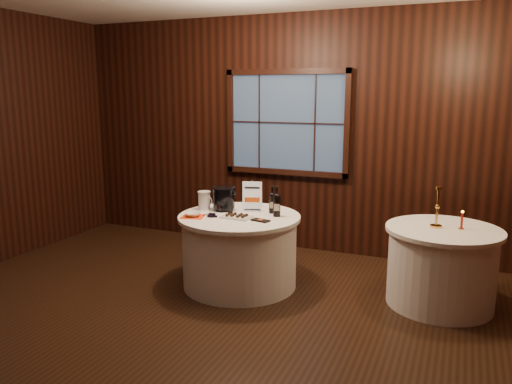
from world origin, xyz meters
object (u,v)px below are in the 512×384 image
at_px(port_bottle_left, 272,201).
at_px(chocolate_box, 260,220).
at_px(ice_bucket, 224,198).
at_px(side_table, 441,266).
at_px(brass_candlestick, 437,213).
at_px(port_bottle_right, 277,203).
at_px(grape_bunch, 212,215).
at_px(main_table, 240,250).
at_px(chocolate_plate, 237,216).
at_px(cracker_bowl, 193,214).
at_px(sign_stand, 252,201).
at_px(red_candle, 462,222).
at_px(glass_pitcher, 204,200).

xyz_separation_m(port_bottle_left, chocolate_box, (0.01, -0.36, -0.12)).
bearing_deg(ice_bucket, side_table, 4.17).
relative_size(port_bottle_left, brass_candlestick, 0.75).
bearing_deg(port_bottle_right, grape_bunch, -174.94).
relative_size(ice_bucket, chocolate_box, 1.38).
distance_m(main_table, brass_candlestick, 2.02).
bearing_deg(chocolate_plate, main_table, 99.81).
xyz_separation_m(ice_bucket, cracker_bowl, (-0.17, -0.37, -0.11)).
distance_m(port_bottle_left, ice_bucket, 0.54).
bearing_deg(chocolate_plate, port_bottle_left, 51.35).
bearing_deg(main_table, cracker_bowl, -150.22).
relative_size(sign_stand, chocolate_box, 1.83).
relative_size(main_table, ice_bucket, 5.04).
distance_m(grape_bunch, cracker_bowl, 0.20).
xyz_separation_m(main_table, red_candle, (2.15, 0.31, 0.46)).
height_order(main_table, glass_pitcher, glass_pitcher).
relative_size(grape_bunch, glass_pitcher, 0.86).
distance_m(port_bottle_right, cracker_bowl, 0.87).
bearing_deg(grape_bunch, chocolate_plate, 16.62).
bearing_deg(glass_pitcher, main_table, 3.13).
relative_size(chocolate_plate, red_candle, 1.67).
bearing_deg(side_table, cracker_bowl, -167.44).
bearing_deg(chocolate_box, chocolate_plate, -172.23).
height_order(sign_stand, grape_bunch, sign_stand).
height_order(side_table, brass_candlestick, brass_candlestick).
bearing_deg(red_candle, chocolate_plate, -168.92).
height_order(main_table, brass_candlestick, brass_candlestick).
distance_m(port_bottle_left, glass_pitcher, 0.76).
distance_m(port_bottle_right, red_candle, 1.79).
bearing_deg(cracker_bowl, brass_candlestick, 12.98).
xyz_separation_m(ice_bucket, grape_bunch, (0.02, -0.32, -0.11)).
height_order(main_table, side_table, same).
bearing_deg(port_bottle_left, chocolate_plate, -149.34).
distance_m(main_table, side_table, 2.02).
relative_size(glass_pitcher, red_candle, 1.11).
distance_m(side_table, glass_pitcher, 2.52).
distance_m(cracker_bowl, brass_candlestick, 2.41).
distance_m(brass_candlestick, red_candle, 0.23).
xyz_separation_m(chocolate_plate, brass_candlestick, (1.91, 0.41, 0.13)).
bearing_deg(brass_candlestick, sign_stand, -177.58).
relative_size(main_table, chocolate_plate, 4.20).
relative_size(sign_stand, grape_bunch, 1.92).
bearing_deg(grape_bunch, main_table, 38.69).
bearing_deg(sign_stand, side_table, -14.17).
height_order(glass_pitcher, cracker_bowl, glass_pitcher).
bearing_deg(glass_pitcher, ice_bucket, 26.20).
bearing_deg(ice_bucket, grape_bunch, -86.36).
distance_m(side_table, cracker_bowl, 2.51).
relative_size(sign_stand, glass_pitcher, 1.66).
bearing_deg(glass_pitcher, sign_stand, 28.64).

